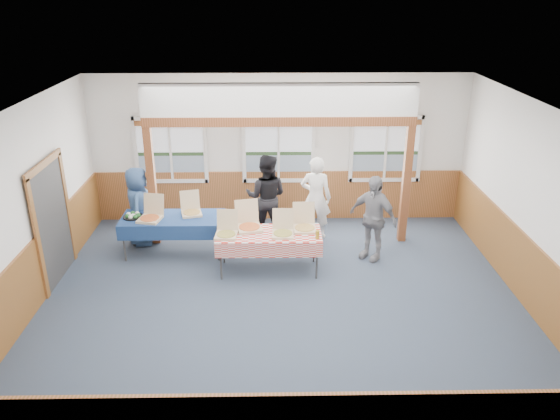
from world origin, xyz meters
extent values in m
plane|color=#2A3145|center=(0.00, 0.00, 0.00)|extent=(8.00, 8.00, 0.00)
plane|color=white|center=(0.00, 0.00, 3.20)|extent=(8.00, 8.00, 0.00)
plane|color=silver|center=(0.00, 3.50, 1.60)|extent=(8.00, 0.00, 8.00)
plane|color=silver|center=(0.00, -3.50, 1.60)|extent=(8.00, 0.00, 8.00)
plane|color=silver|center=(-4.00, 0.00, 1.60)|extent=(0.00, 8.00, 8.00)
plane|color=silver|center=(4.00, 0.00, 1.60)|extent=(0.00, 8.00, 8.00)
cube|color=brown|center=(0.00, 3.48, 0.55)|extent=(7.98, 0.05, 1.10)
cube|color=brown|center=(-3.98, 0.00, 0.55)|extent=(0.05, 6.98, 1.10)
cube|color=brown|center=(3.98, 0.00, 0.55)|extent=(0.05, 6.98, 1.10)
cube|color=#333333|center=(-3.96, 0.90, 1.05)|extent=(0.06, 1.30, 2.10)
cube|color=silver|center=(-2.30, 3.44, 0.91)|extent=(1.52, 0.05, 0.08)
cube|color=silver|center=(-2.30, 3.44, 2.29)|extent=(1.52, 0.05, 0.08)
cube|color=silver|center=(-3.04, 3.44, 1.60)|extent=(0.08, 0.05, 1.46)
cube|color=silver|center=(-1.56, 3.44, 1.60)|extent=(0.08, 0.05, 1.46)
cube|color=silver|center=(-2.30, 3.44, 1.60)|extent=(0.05, 0.05, 1.30)
cube|color=slate|center=(-2.30, 3.48, 1.21)|extent=(1.40, 0.02, 0.52)
cube|color=#21381C|center=(-2.30, 3.48, 1.51)|extent=(1.40, 0.02, 0.08)
cube|color=#B7BDC5|center=(-2.30, 3.48, 1.90)|extent=(1.40, 0.02, 0.70)
cube|color=brown|center=(-2.30, 3.42, 2.19)|extent=(1.40, 0.07, 0.10)
cube|color=silver|center=(0.00, 3.44, 0.91)|extent=(1.52, 0.05, 0.08)
cube|color=silver|center=(0.00, 3.44, 2.29)|extent=(1.52, 0.05, 0.08)
cube|color=silver|center=(-0.74, 3.44, 1.60)|extent=(0.08, 0.05, 1.46)
cube|color=silver|center=(0.74, 3.44, 1.60)|extent=(0.08, 0.05, 1.46)
cube|color=silver|center=(0.00, 3.44, 1.60)|extent=(0.05, 0.05, 1.30)
cube|color=slate|center=(0.00, 3.48, 1.21)|extent=(1.40, 0.02, 0.52)
cube|color=#21381C|center=(0.00, 3.48, 1.51)|extent=(1.40, 0.02, 0.08)
cube|color=#B7BDC5|center=(0.00, 3.48, 1.90)|extent=(1.40, 0.02, 0.70)
cube|color=brown|center=(0.00, 3.42, 2.19)|extent=(1.40, 0.07, 0.10)
cube|color=silver|center=(2.30, 3.44, 0.91)|extent=(1.52, 0.05, 0.08)
cube|color=silver|center=(2.30, 3.44, 2.29)|extent=(1.52, 0.05, 0.08)
cube|color=silver|center=(1.56, 3.44, 1.60)|extent=(0.08, 0.05, 1.46)
cube|color=silver|center=(3.04, 3.44, 1.60)|extent=(0.08, 0.05, 1.46)
cube|color=silver|center=(2.30, 3.44, 1.60)|extent=(0.05, 0.05, 1.30)
cube|color=slate|center=(2.30, 3.48, 1.21)|extent=(1.40, 0.02, 0.52)
cube|color=#21381C|center=(2.30, 3.48, 1.51)|extent=(1.40, 0.02, 0.08)
cube|color=#B7BDC5|center=(2.30, 3.48, 1.90)|extent=(1.40, 0.02, 0.70)
cube|color=brown|center=(2.30, 3.42, 2.19)|extent=(1.40, 0.07, 0.10)
cube|color=brown|center=(-2.50, 2.30, 1.20)|extent=(0.15, 0.15, 2.40)
cube|color=brown|center=(2.50, 2.30, 1.20)|extent=(0.15, 0.15, 2.40)
cube|color=brown|center=(0.00, 2.30, 2.49)|extent=(5.15, 0.18, 0.18)
cylinder|color=#333333|center=(-2.93, 1.47, 0.36)|extent=(0.04, 0.04, 0.73)
cylinder|color=#333333|center=(-2.93, 2.14, 0.36)|extent=(0.04, 0.04, 0.73)
cylinder|color=#333333|center=(-1.17, 1.47, 0.36)|extent=(0.04, 0.04, 0.73)
cylinder|color=#333333|center=(-1.17, 2.14, 0.36)|extent=(0.04, 0.04, 0.73)
cube|color=#333333|center=(-2.05, 1.81, 0.73)|extent=(2.04, 1.49, 0.03)
cube|color=navy|center=(-2.05, 1.81, 0.75)|extent=(2.12, 1.57, 0.01)
cube|color=navy|center=(-2.05, 1.38, 0.61)|extent=(1.78, 0.81, 0.28)
cube|color=navy|center=(-2.05, 2.23, 0.61)|extent=(1.78, 0.81, 0.28)
cylinder|color=#333333|center=(-1.06, 0.74, 0.36)|extent=(0.04, 0.04, 0.73)
cylinder|color=#333333|center=(-1.06, 1.38, 0.36)|extent=(0.04, 0.04, 0.73)
cylinder|color=#333333|center=(0.63, 0.74, 0.36)|extent=(0.04, 0.04, 0.73)
cylinder|color=#333333|center=(0.63, 1.38, 0.36)|extent=(0.04, 0.04, 0.73)
cube|color=#333333|center=(-0.21, 1.06, 0.73)|extent=(1.96, 1.33, 0.03)
cube|color=red|center=(-0.21, 1.06, 0.75)|extent=(2.04, 1.41, 0.01)
cube|color=red|center=(-0.21, 0.65, 0.61)|extent=(1.76, 0.65, 0.28)
cube|color=red|center=(-0.21, 1.47, 0.61)|extent=(1.76, 0.65, 0.28)
cube|color=tan|center=(-2.45, 1.66, 0.78)|extent=(0.47, 0.47, 0.05)
cylinder|color=orange|center=(-2.45, 1.66, 0.81)|extent=(0.41, 0.41, 0.01)
cube|color=tan|center=(-2.40, 1.89, 1.00)|extent=(0.41, 0.17, 0.39)
cube|color=tan|center=(-1.70, 1.93, 0.78)|extent=(0.45, 0.45, 0.04)
cylinder|color=tan|center=(-1.70, 1.93, 0.81)|extent=(0.39, 0.39, 0.01)
cube|color=tan|center=(-1.75, 2.14, 0.98)|extent=(0.38, 0.17, 0.37)
cube|color=tan|center=(-0.96, 0.92, 0.78)|extent=(0.40, 0.40, 0.04)
cylinder|color=#C58B3D|center=(-0.96, 0.92, 0.81)|extent=(0.35, 0.35, 0.01)
cube|color=tan|center=(-0.95, 1.15, 0.98)|extent=(0.38, 0.11, 0.37)
cube|color=tan|center=(-0.56, 1.21, 0.78)|extent=(0.51, 0.51, 0.05)
cylinder|color=orange|center=(-0.56, 1.21, 0.81)|extent=(0.45, 0.45, 0.01)
cube|color=tan|center=(-0.62, 1.47, 1.02)|extent=(0.44, 0.19, 0.42)
cube|color=tan|center=(0.04, 0.94, 0.78)|extent=(0.39, 0.39, 0.04)
cylinder|color=#C58B3D|center=(0.04, 0.94, 0.81)|extent=(0.34, 0.34, 0.01)
cube|color=tan|center=(0.04, 1.17, 0.99)|extent=(0.38, 0.10, 0.37)
cube|color=tan|center=(0.44, 1.16, 0.78)|extent=(0.42, 0.42, 0.05)
cylinder|color=tan|center=(0.44, 1.16, 0.81)|extent=(0.36, 0.36, 0.01)
cube|color=tan|center=(0.43, 1.40, 1.00)|extent=(0.41, 0.11, 0.40)
cylinder|color=black|center=(-2.80, 1.81, 0.77)|extent=(0.37, 0.37, 0.03)
cylinder|color=white|center=(-2.80, 1.81, 0.80)|extent=(0.08, 0.08, 0.04)
sphere|color=#266529|center=(-2.70, 1.81, 0.80)|extent=(0.08, 0.08, 0.08)
sphere|color=silver|center=(-2.74, 1.89, 0.80)|extent=(0.08, 0.08, 0.08)
sphere|color=#266529|center=(-2.82, 1.91, 0.80)|extent=(0.08, 0.08, 0.08)
sphere|color=silver|center=(-2.89, 1.85, 0.80)|extent=(0.08, 0.08, 0.08)
sphere|color=#266529|center=(-2.89, 1.76, 0.80)|extent=(0.08, 0.08, 0.08)
sphere|color=silver|center=(-2.82, 1.71, 0.80)|extent=(0.08, 0.08, 0.08)
sphere|color=#266529|center=(-2.74, 1.73, 0.80)|extent=(0.08, 0.08, 0.08)
cylinder|color=olive|center=(0.64, 0.81, 0.83)|extent=(0.07, 0.07, 0.15)
imported|color=white|center=(0.74, 2.52, 0.86)|extent=(0.70, 0.54, 1.72)
imported|color=black|center=(-0.26, 2.52, 0.88)|extent=(0.97, 0.81, 1.77)
imported|color=#314F7C|center=(-2.79, 2.27, 0.80)|extent=(0.57, 0.82, 1.60)
imported|color=gray|center=(1.73, 1.54, 0.83)|extent=(1.00, 0.94, 1.66)
camera|label=1|loc=(-0.17, -7.78, 4.88)|focal=35.00mm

